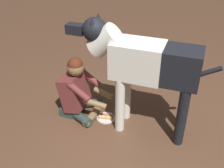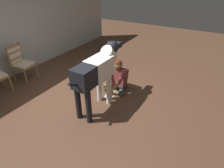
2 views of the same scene
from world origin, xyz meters
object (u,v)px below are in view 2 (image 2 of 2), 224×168
object	(u,v)px
person_sitting_on_floor	(118,78)
large_dog	(97,71)
dining_chair_right_of_pair	(20,61)
hot_dog_on_plate	(110,96)

from	to	relation	value
person_sitting_on_floor	large_dog	size ratio (longest dim) A/B	0.47
person_sitting_on_floor	large_dog	xyz separation A→B (m)	(-0.82, 0.01, 0.55)
dining_chair_right_of_pair	large_dog	world-z (taller)	large_dog
person_sitting_on_floor	hot_dog_on_plate	xyz separation A→B (m)	(-0.38, 0.01, -0.31)
dining_chair_right_of_pair	hot_dog_on_plate	distance (m)	2.59
dining_chair_right_of_pair	hot_dog_on_plate	size ratio (longest dim) A/B	4.06
dining_chair_right_of_pair	person_sitting_on_floor	bearing A→B (deg)	-70.97
person_sitting_on_floor	hot_dog_on_plate	bearing A→B (deg)	178.98
hot_dog_on_plate	large_dog	bearing A→B (deg)	178.98
dining_chair_right_of_pair	large_dog	bearing A→B (deg)	-89.13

